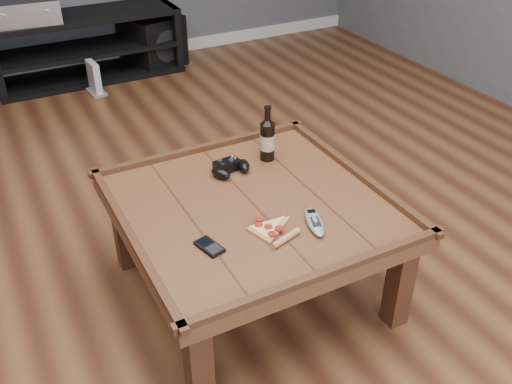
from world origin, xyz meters
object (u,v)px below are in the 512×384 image
coffee_table (253,216)px  media_console (87,47)px  game_controller (230,167)px  game_console (94,79)px  pizza_slice (271,230)px  av_receiver (23,9)px  subwoofer (153,41)px  remote_control (314,222)px  beer_bottle (267,138)px  smartphone (209,247)px

coffee_table → media_console: bearing=90.0°
game_controller → game_console: (-0.07, 2.18, -0.37)m
pizza_slice → av_receiver: bearing=80.0°
media_console → game_console: size_ratio=5.86×
game_controller → subwoofer: 2.61m
game_controller → av_receiver: size_ratio=0.38×
remote_control → av_receiver: av_receiver is taller
av_receiver → subwoofer: av_receiver is taller
game_controller → av_receiver: av_receiver is taller
media_console → av_receiver: size_ratio=2.81×
beer_bottle → av_receiver: size_ratio=0.50×
beer_bottle → smartphone: beer_bottle is taller
beer_bottle → smartphone: (-0.48, -0.46, -0.09)m
smartphone → game_console: (0.21, 2.60, -0.35)m
beer_bottle → game_console: 2.21m
coffee_table → remote_control: size_ratio=5.36×
beer_bottle → subwoofer: beer_bottle is taller
av_receiver → game_console: av_receiver is taller
remote_control → subwoofer: 3.06m
game_controller → remote_control: 0.49m
coffee_table → av_receiver: 2.78m
coffee_table → media_console: size_ratio=0.74×
smartphone → coffee_table: bearing=19.3°
pizza_slice → smartphone: (-0.23, 0.02, -0.00)m
coffee_table → beer_bottle: 0.39m
pizza_slice → remote_control: bearing=-29.4°
coffee_table → pizza_slice: coffee_table is taller
beer_bottle → game_controller: bearing=-171.1°
game_controller → smartphone: size_ratio=1.59×
remote_control → game_controller: bearing=121.7°
media_console → game_controller: (0.02, -2.50, 0.23)m
remote_control → subwoofer: bearing=100.9°
smartphone → game_console: size_ratio=0.50×
beer_bottle → subwoofer: size_ratio=0.49×
game_controller → remote_control: bearing=-83.0°
beer_bottle → smartphone: 0.67m
pizza_slice → subwoofer: pizza_slice is taller
media_console → beer_bottle: bearing=-85.0°
remote_control → smartphone: bearing=-169.1°
coffee_table → smartphone: coffee_table is taller
smartphone → game_console: 2.63m
media_console → smartphone: 2.95m
subwoofer → pizza_slice: bearing=-118.9°
subwoofer → media_console: bearing=166.9°
media_console → beer_bottle: beer_bottle is taller
remote_control → av_receiver: size_ratio=0.39×
coffee_table → remote_control: remote_control is taller
beer_bottle → av_receiver: bearing=104.0°
smartphone → subwoofer: (0.80, 2.97, -0.26)m
coffee_table → game_controller: (0.02, 0.25, 0.08)m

